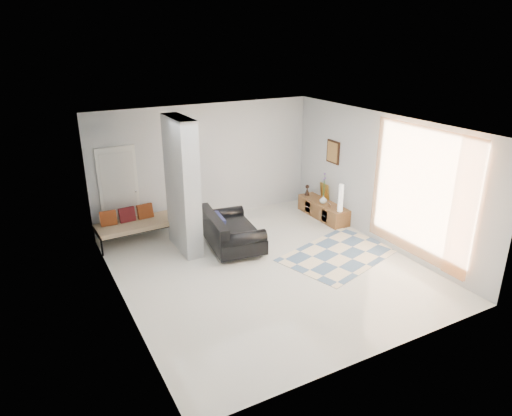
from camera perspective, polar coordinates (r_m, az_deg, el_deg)
floor at (r=9.03m, az=1.43°, el=-7.46°), size 6.00×6.00×0.00m
ceiling at (r=8.08m, az=1.61°, el=10.29°), size 6.00×6.00×0.00m
wall_back at (r=11.03m, az=-6.28°, el=5.62°), size 6.00×0.00×6.00m
wall_front at (r=6.26m, az=15.41°, el=-7.42°), size 6.00×0.00×6.00m
wall_left at (r=7.56m, az=-16.90°, el=-2.51°), size 0.00×6.00×6.00m
wall_right at (r=10.04m, az=15.30°, el=3.44°), size 0.00×6.00×6.00m
partition_column at (r=9.41m, az=-9.21°, el=2.76°), size 0.35×1.20×2.80m
hallway_door at (r=10.53m, az=-16.72°, el=1.94°), size 0.85×0.06×2.04m
curtain at (r=9.22m, az=19.80°, el=1.71°), size 0.00×2.55×2.55m
wall_art at (r=11.13m, az=9.62°, el=6.92°), size 0.04×0.45×0.55m
media_console at (r=11.45m, az=8.38°, el=-0.20°), size 0.45×1.59×0.80m
loveseat at (r=9.73m, az=-3.38°, el=-2.99°), size 1.21×1.82×0.76m
daybed at (r=10.33m, az=-14.86°, el=-1.84°), size 1.78×0.82×0.77m
area_rug at (r=9.68m, az=10.37°, el=-5.70°), size 2.70×2.17×0.01m
cylinder_lamp at (r=10.77m, az=10.55°, el=1.24°), size 0.12×0.12×0.65m
bronze_figurine at (r=11.80m, az=6.42°, el=2.25°), size 0.14×0.14×0.27m
vase at (r=11.28m, az=8.41°, el=1.06°), size 0.21×0.21×0.20m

